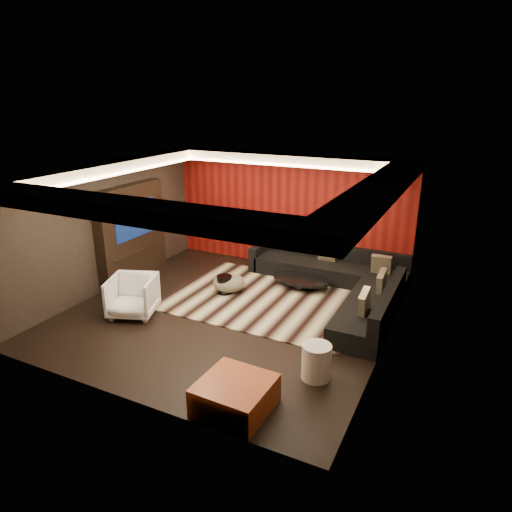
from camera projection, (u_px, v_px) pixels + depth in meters
The scene contains 26 objects.
floor at pixel (229, 313), 9.02m from camera, with size 6.00×6.00×0.02m, color black.
ceiling at pixel (226, 170), 8.07m from camera, with size 6.00×6.00×0.02m, color silver.
wall_back at pixel (289, 211), 11.09m from camera, with size 6.00×0.02×2.80m, color black.
wall_left at pixel (106, 226), 9.80m from camera, with size 0.02×6.00×2.80m, color black.
wall_right at pixel (391, 272), 7.29m from camera, with size 0.02×6.00×2.80m, color black.
red_feature_wall at pixel (288, 211), 11.06m from camera, with size 5.98×0.05×2.78m, color #6B0C0A.
soffit_back at pixel (285, 159), 10.40m from camera, with size 6.00×0.60×0.22m, color silver.
soffit_front at pixel (121, 209), 5.83m from camera, with size 6.00×0.60×0.22m, color silver.
soffit_left at pixel (110, 167), 9.24m from camera, with size 0.60×4.80×0.22m, color silver.
soffit_right at pixel (379, 190), 6.99m from camera, with size 0.60×4.80×0.22m, color silver.
cove_back at pixel (279, 165), 10.14m from camera, with size 4.80×0.08×0.04m, color #FFD899.
cove_front at pixel (139, 210), 6.15m from camera, with size 4.80×0.08×0.04m, color #FFD899.
cove_left at pixel (124, 173), 9.13m from camera, with size 0.08×4.80×0.04m, color #FFD899.
cove_right at pixel (357, 194), 7.16m from camera, with size 0.08×4.80×0.04m, color #FFD899.
tv_surround at pixel (132, 234), 10.34m from camera, with size 0.30×2.00×2.20m, color black.
tv_screen at pixel (136, 219), 10.16m from camera, with size 0.04×1.30×0.80m, color black.
tv_shelf at pixel (139, 251), 10.41m from camera, with size 0.04×1.60×0.04m, color black.
rug at pixel (268, 299), 9.61m from camera, with size 4.00×3.00×0.02m, color beige.
coffee_table at pixel (301, 282), 10.14m from camera, with size 1.31×1.31×0.22m, color black.
drum_stool at pixel (225, 284), 9.82m from camera, with size 0.33×0.33×0.39m, color black.
striped_pouf at pixel (229, 283), 9.92m from camera, with size 0.69×0.69×0.38m, color beige.
white_side_table at pixel (316, 362), 6.86m from camera, with size 0.45×0.45×0.56m, color white.
orange_ottoman at pixel (235, 395), 6.20m from camera, with size 0.94×0.94×0.42m, color maroon.
armchair at pixel (133, 296), 8.82m from camera, with size 0.84×0.87×0.79m, color white.
sectional_sofa at pixel (342, 283), 9.78m from camera, with size 3.65×3.50×0.75m.
throw_pillows at pixel (362, 273), 9.34m from camera, with size 1.78×2.68×0.50m.
Camera 1 is at (4.06, -7.05, 4.07)m, focal length 32.00 mm.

